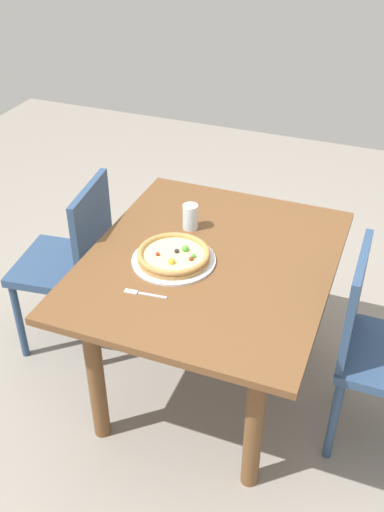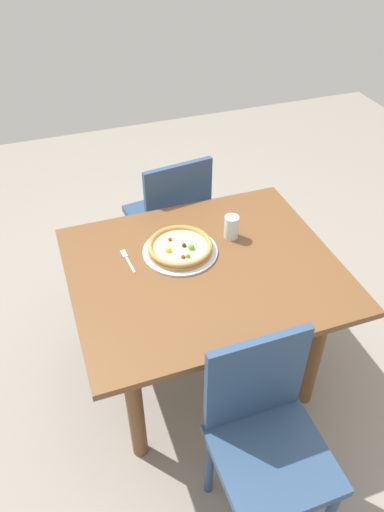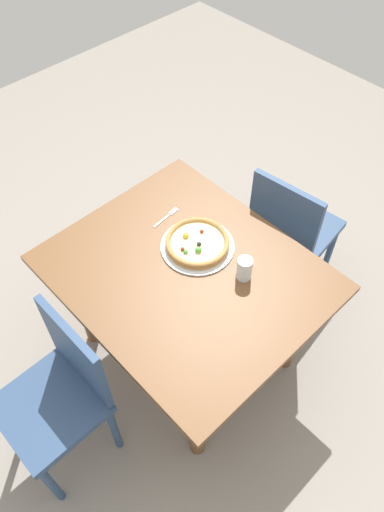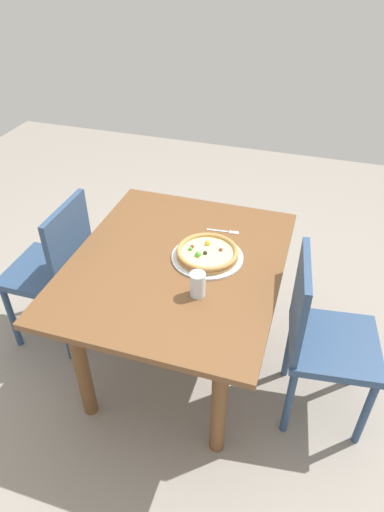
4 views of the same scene
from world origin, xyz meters
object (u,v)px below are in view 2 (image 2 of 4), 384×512
plate (180,251)px  pizza (180,247)px  chair_near (266,437)px  fork (127,259)px  dining_table (204,286)px  chair_far (170,217)px  drinking_glass (231,227)px

plate → pizza: bearing=-97.0°
chair_near → plate: (-0.05, 0.83, 0.23)m
pizza → fork: (-0.24, 0.03, -0.03)m
dining_table → chair_near: 0.71m
chair_near → chair_far: bearing=-93.6°
dining_table → pizza: (-0.07, 0.13, 0.15)m
dining_table → plate: bearing=117.0°
dining_table → chair_far: 0.71m
dining_table → chair_near: (-0.02, -0.70, -0.11)m
drinking_glass → chair_near: bearing=-104.0°
chair_far → chair_near: bearing=-100.4°
plate → drinking_glass: size_ratio=3.01×
chair_far → fork: bearing=-130.9°
chair_near → fork: 0.94m
dining_table → plate: size_ratio=3.42×
pizza → fork: size_ratio=1.77×
fork → drinking_glass: 0.50m
fork → plate: bearing=-102.7°
chair_near → plate: bearing=-87.2°
chair_near → plate: 0.86m
chair_far → pizza: size_ratio=3.07×
chair_near → drinking_glass: 0.93m
fork → drinking_glass: (0.50, -0.00, 0.05)m
chair_far → drinking_glass: bearing=-83.2°
plate → pizza: 0.03m
chair_far → drinking_glass: size_ratio=7.99×
chair_near → chair_far: 1.41m
pizza → chair_near: bearing=-86.9°
plate → fork: size_ratio=2.04×
chair_far → plate: 0.63m
chair_near → fork: size_ratio=5.43×
drinking_glass → plate: bearing=-173.5°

